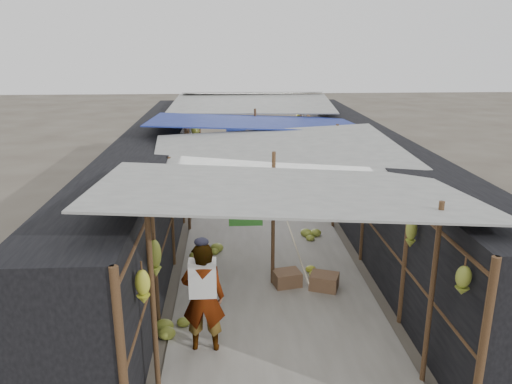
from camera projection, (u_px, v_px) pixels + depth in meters
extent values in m
cube|color=#9E998E|center=(260.00, 221.00, 12.98)|extent=(3.60, 16.00, 0.02)
cube|color=black|center=(153.00, 180.00, 12.51)|extent=(1.40, 15.00, 2.30)
cube|color=black|center=(365.00, 177.00, 12.80)|extent=(1.40, 15.00, 2.30)
cube|color=brown|center=(287.00, 279.00, 9.51)|extent=(0.58, 0.50, 0.30)
cube|color=brown|center=(324.00, 282.00, 9.37)|extent=(0.62, 0.56, 0.31)
cube|color=brown|center=(223.00, 176.00, 16.81)|extent=(0.50, 0.44, 0.28)
cylinder|color=black|center=(306.00, 193.00, 15.04)|extent=(0.63, 0.63, 0.19)
imported|color=white|center=(203.00, 297.00, 7.34)|extent=(0.65, 0.44, 1.74)
imported|color=#2030A0|center=(242.00, 176.00, 14.11)|extent=(1.04, 1.00, 1.70)
imported|color=#45423B|center=(317.00, 189.00, 14.12)|extent=(0.58, 0.70, 0.94)
cylinder|color=brown|center=(153.00, 304.00, 6.30)|extent=(0.07, 0.07, 2.60)
cylinder|color=brown|center=(431.00, 296.00, 6.50)|extent=(0.07, 0.07, 2.60)
cylinder|color=brown|center=(273.00, 220.00, 9.27)|extent=(0.07, 0.07, 2.60)
cylinder|color=brown|center=(188.00, 179.00, 12.03)|extent=(0.07, 0.07, 2.60)
cylinder|color=brown|center=(335.00, 177.00, 12.23)|extent=(0.07, 0.07, 2.60)
cylinder|color=brown|center=(255.00, 152.00, 15.00)|extent=(0.07, 0.07, 2.60)
cylinder|color=brown|center=(200.00, 135.00, 17.77)|extent=(0.07, 0.07, 2.60)
cylinder|color=brown|center=(300.00, 134.00, 17.97)|extent=(0.07, 0.07, 2.60)
cube|color=#9C9D97|center=(287.00, 189.00, 7.01)|extent=(5.21, 3.19, 0.52)
cube|color=#9C9D97|center=(278.00, 151.00, 10.12)|extent=(5.23, 3.73, 0.50)
cube|color=navy|center=(254.00, 122.00, 13.23)|extent=(5.40, 3.60, 0.41)
cube|color=#9C9D97|center=(252.00, 103.00, 16.36)|extent=(5.37, 3.66, 0.27)
cube|color=#9C9D97|center=(251.00, 93.00, 18.63)|extent=(5.00, 1.99, 0.24)
cylinder|color=brown|center=(180.00, 145.00, 12.28)|extent=(0.06, 15.00, 0.06)
cylinder|color=brown|center=(340.00, 143.00, 12.51)|extent=(0.06, 15.00, 0.06)
cylinder|color=gray|center=(261.00, 144.00, 12.39)|extent=(0.02, 15.00, 0.02)
cube|color=white|center=(270.00, 132.00, 15.50)|extent=(0.60, 0.03, 0.55)
cube|color=#213399|center=(236.00, 127.00, 16.60)|extent=(0.65, 0.03, 0.60)
cube|color=navy|center=(290.00, 182.00, 10.19)|extent=(0.55, 0.03, 0.65)
cube|color=#2C6C24|center=(246.00, 207.00, 8.75)|extent=(0.60, 0.03, 0.70)
ellipsoid|color=gold|center=(143.00, 287.00, 6.05)|extent=(0.19, 0.16, 0.46)
ellipsoid|color=olive|center=(155.00, 258.00, 7.09)|extent=(0.18, 0.16, 0.58)
ellipsoid|color=olive|center=(170.00, 207.00, 8.98)|extent=(0.18, 0.15, 0.37)
ellipsoid|color=olive|center=(178.00, 181.00, 10.54)|extent=(0.17, 0.14, 0.55)
ellipsoid|color=gold|center=(182.00, 167.00, 11.36)|extent=(0.18, 0.16, 0.51)
ellipsoid|color=gold|center=(187.00, 159.00, 12.83)|extent=(0.14, 0.12, 0.45)
ellipsoid|color=olive|center=(192.00, 147.00, 14.63)|extent=(0.19, 0.17, 0.53)
ellipsoid|color=olive|center=(194.00, 131.00, 15.92)|extent=(0.20, 0.17, 0.47)
ellipsoid|color=olive|center=(197.00, 127.00, 17.62)|extent=(0.20, 0.17, 0.57)
ellipsoid|color=gold|center=(199.00, 117.00, 18.87)|extent=(0.16, 0.14, 0.53)
ellipsoid|color=olive|center=(463.00, 280.00, 5.78)|extent=(0.18, 0.16, 0.37)
ellipsoid|color=olive|center=(411.00, 233.00, 7.40)|extent=(0.17, 0.14, 0.48)
ellipsoid|color=gold|center=(383.00, 205.00, 8.75)|extent=(0.18, 0.15, 0.35)
ellipsoid|color=gold|center=(355.00, 186.00, 10.67)|extent=(0.20, 0.17, 0.55)
ellipsoid|color=gold|center=(340.00, 160.00, 12.05)|extent=(0.15, 0.12, 0.52)
ellipsoid|color=gold|center=(329.00, 153.00, 13.37)|extent=(0.19, 0.16, 0.56)
ellipsoid|color=gold|center=(318.00, 140.00, 14.93)|extent=(0.15, 0.13, 0.47)
ellipsoid|color=gold|center=(309.00, 130.00, 16.51)|extent=(0.20, 0.17, 0.52)
ellipsoid|color=olive|center=(304.00, 123.00, 17.65)|extent=(0.18, 0.15, 0.38)
ellipsoid|color=gold|center=(298.00, 120.00, 19.04)|extent=(0.16, 0.14, 0.53)
ellipsoid|color=olive|center=(309.00, 201.00, 14.25)|extent=(0.45, 0.38, 0.22)
ellipsoid|color=olive|center=(176.00, 327.00, 7.96)|extent=(0.47, 0.40, 0.24)
ellipsoid|color=olive|center=(208.00, 249.00, 10.78)|extent=(0.71, 0.60, 0.35)
ellipsoid|color=gold|center=(303.00, 270.00, 9.96)|extent=(0.45, 0.38, 0.23)
ellipsoid|color=olive|center=(203.00, 193.00, 14.84)|extent=(0.61, 0.52, 0.30)
ellipsoid|color=olive|center=(294.00, 176.00, 16.75)|extent=(0.61, 0.52, 0.31)
ellipsoid|color=olive|center=(316.00, 233.00, 11.87)|extent=(0.46, 0.39, 0.23)
ellipsoid|color=gold|center=(213.00, 170.00, 17.61)|extent=(0.52, 0.44, 0.26)
ellipsoid|color=gold|center=(245.00, 215.00, 13.02)|extent=(0.53, 0.45, 0.27)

